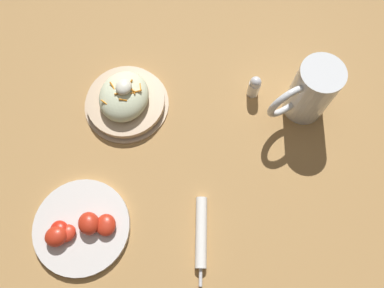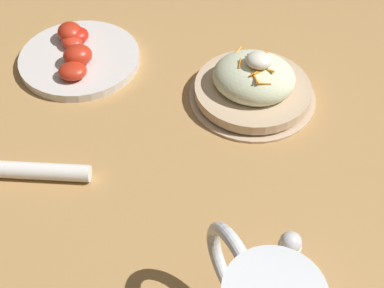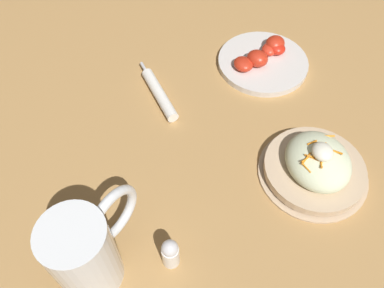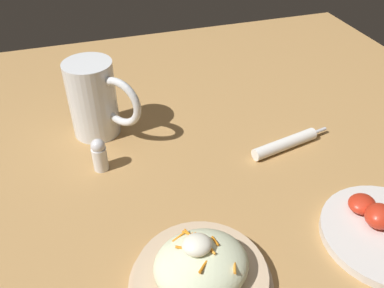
% 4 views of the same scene
% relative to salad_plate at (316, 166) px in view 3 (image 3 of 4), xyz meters
% --- Properties ---
extents(ground_plane, '(1.43, 1.43, 0.00)m').
position_rel_salad_plate_xyz_m(ground_plane, '(-0.08, -0.21, -0.03)').
color(ground_plane, '#B2844C').
extents(salad_plate, '(0.21, 0.21, 0.10)m').
position_rel_salad_plate_xyz_m(salad_plate, '(0.00, 0.00, 0.00)').
color(salad_plate, '#D1B28E').
rests_on(salad_plate, ground_plane).
extents(beer_mug, '(0.14, 0.15, 0.16)m').
position_rel_salad_plate_xyz_m(beer_mug, '(0.09, -0.43, 0.04)').
color(beer_mug, white).
rests_on(beer_mug, ground_plane).
extents(napkin_roll, '(0.19, 0.06, 0.03)m').
position_rel_salad_plate_xyz_m(napkin_roll, '(-0.27, -0.25, -0.02)').
color(napkin_roll, white).
rests_on(napkin_roll, ground_plane).
extents(tomato_plate, '(0.21, 0.21, 0.05)m').
position_rel_salad_plate_xyz_m(tomato_plate, '(-0.32, 0.01, -0.02)').
color(tomato_plate, silver).
rests_on(tomato_plate, ground_plane).
extents(salt_shaker, '(0.03, 0.03, 0.07)m').
position_rel_salad_plate_xyz_m(salt_shaker, '(0.10, -0.30, 0.01)').
color(salt_shaker, white).
rests_on(salt_shaker, ground_plane).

